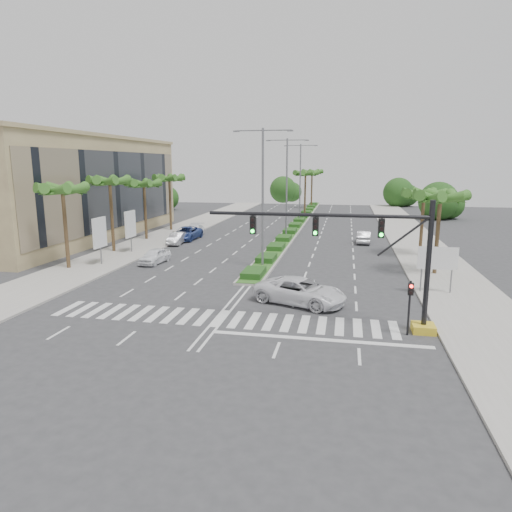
{
  "coord_description": "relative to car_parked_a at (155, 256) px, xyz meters",
  "views": [
    {
      "loc": [
        7.11,
        -24.94,
        9.02
      ],
      "look_at": [
        1.32,
        4.3,
        3.0
      ],
      "focal_mm": 32.0,
      "sensor_mm": 36.0,
      "label": 1
    }
  ],
  "objects": [
    {
      "name": "ground",
      "position": [
        10.09,
        -13.71,
        -0.69
      ],
      "size": [
        160.0,
        160.0,
        0.0
      ],
      "primitive_type": "plane",
      "color": "#333335",
      "rests_on": "ground"
    },
    {
      "name": "footpath_right",
      "position": [
        25.29,
        6.29,
        -0.61
      ],
      "size": [
        6.0,
        120.0,
        0.15
      ],
      "primitive_type": "cube",
      "color": "gray",
      "rests_on": "ground"
    },
    {
      "name": "footpath_left",
      "position": [
        -5.11,
        6.29,
        -0.61
      ],
      "size": [
        6.0,
        120.0,
        0.15
      ],
      "primitive_type": "cube",
      "color": "gray",
      "rests_on": "ground"
    },
    {
      "name": "median",
      "position": [
        10.09,
        31.29,
        -0.59
      ],
      "size": [
        2.2,
        75.0,
        0.2
      ],
      "primitive_type": "cube",
      "color": "gray",
      "rests_on": "ground"
    },
    {
      "name": "median_grass",
      "position": [
        10.09,
        31.29,
        -0.47
      ],
      "size": [
        1.8,
        75.0,
        0.04
      ],
      "primitive_type": "cube",
      "color": "#27561D",
      "rests_on": "median"
    },
    {
      "name": "building",
      "position": [
        -15.91,
        12.29,
        5.31
      ],
      "size": [
        12.0,
        36.0,
        12.0
      ],
      "primitive_type": "cube",
      "color": "tan",
      "rests_on": "ground"
    },
    {
      "name": "signal_gantry",
      "position": [
        19.36,
        -13.71,
        2.77
      ],
      "size": [
        12.6,
        1.2,
        7.2
      ],
      "color": "gold",
      "rests_on": "ground"
    },
    {
      "name": "pedestrian_signal",
      "position": [
        20.69,
        -14.39,
        1.36
      ],
      "size": [
        0.28,
        0.36,
        3.0
      ],
      "color": "black",
      "rests_on": "ground"
    },
    {
      "name": "direction_sign",
      "position": [
        23.59,
        -5.72,
        1.77
      ],
      "size": [
        2.7,
        0.11,
        3.4
      ],
      "color": "slate",
      "rests_on": "ground"
    },
    {
      "name": "billboard_near",
      "position": [
        -4.41,
        -1.71,
        2.28
      ],
      "size": [
        0.18,
        2.1,
        4.35
      ],
      "color": "slate",
      "rests_on": "ground"
    },
    {
      "name": "billboard_far",
      "position": [
        -4.41,
        4.29,
        2.28
      ],
      "size": [
        0.18,
        2.1,
        4.35
      ],
      "color": "slate",
      "rests_on": "ground"
    },
    {
      "name": "palm_left_near",
      "position": [
        -6.41,
        -3.71,
        6.0
      ],
      "size": [
        4.57,
        4.68,
        7.55
      ],
      "color": "brown",
      "rests_on": "ground"
    },
    {
      "name": "palm_left_mid",
      "position": [
        -6.41,
        4.29,
        6.39
      ],
      "size": [
        4.57,
        4.68,
        7.95
      ],
      "color": "brown",
      "rests_on": "ground"
    },
    {
      "name": "palm_left_far",
      "position": [
        -6.41,
        12.29,
        5.81
      ],
      "size": [
        4.57,
        4.68,
        7.35
      ],
      "color": "brown",
      "rests_on": "ground"
    },
    {
      "name": "palm_left_end",
      "position": [
        -6.41,
        20.29,
        6.2
      ],
      "size": [
        4.57,
        4.68,
        7.75
      ],
      "color": "brown",
      "rests_on": "ground"
    },
    {
      "name": "palm_right_near",
      "position": [
        24.59,
        0.29,
        5.52
      ],
      "size": [
        4.57,
        4.68,
        7.05
      ],
      "color": "brown",
      "rests_on": "ground"
    },
    {
      "name": "palm_right_far",
      "position": [
        24.59,
        8.29,
        5.23
      ],
      "size": [
        4.57,
        4.68,
        6.75
      ],
      "color": "brown",
      "rests_on": "ground"
    },
    {
      "name": "palm_median_a",
      "position": [
        10.09,
        41.29,
        6.49
      ],
      "size": [
        4.57,
        4.68,
        8.05
      ],
      "color": "brown",
      "rests_on": "ground"
    },
    {
      "name": "palm_median_b",
      "position": [
        10.09,
        56.29,
        6.49
      ],
      "size": [
        4.57,
        4.68,
        8.05
      ],
      "color": "brown",
      "rests_on": "ground"
    },
    {
      "name": "streetlight_near",
      "position": [
        10.09,
        0.29,
        6.12
      ],
      "size": [
        5.1,
        0.25,
        12.0
      ],
      "color": "slate",
      "rests_on": "ground"
    },
    {
      "name": "streetlight_mid",
      "position": [
        10.09,
        16.29,
        6.12
      ],
      "size": [
        5.1,
        0.25,
        12.0
      ],
      "color": "slate",
      "rests_on": "ground"
    },
    {
      "name": "streetlight_far",
      "position": [
        10.09,
        32.29,
        6.12
      ],
      "size": [
        5.1,
        0.25,
        12.0
      ],
      "color": "slate",
      "rests_on": "ground"
    },
    {
      "name": "car_parked_a",
      "position": [
        0.0,
        0.0,
        0.0
      ],
      "size": [
        1.99,
        4.16,
        1.37
      ],
      "primitive_type": "imported",
      "rotation": [
        0.0,
        0.0,
        -0.09
      ],
      "color": "white",
      "rests_on": "ground"
    },
    {
      "name": "car_parked_b",
      "position": [
        -1.71,
        10.2,
        -0.01
      ],
      "size": [
        1.69,
        4.16,
        1.34
      ],
      "primitive_type": "imported",
      "rotation": [
        0.0,
        0.0,
        0.07
      ],
      "color": "silver",
      "rests_on": "ground"
    },
    {
      "name": "car_parked_c",
      "position": [
        -1.71,
        13.31,
        0.1
      ],
      "size": [
        2.78,
        5.72,
        1.57
      ],
      "primitive_type": "imported",
      "rotation": [
        0.0,
        0.0,
        -0.03
      ],
      "color": "navy",
      "rests_on": "ground"
    },
    {
      "name": "car_parked_d",
      "position": [
        -1.71,
        16.3,
        0.04
      ],
      "size": [
        2.69,
        5.25,
        1.46
      ],
      "primitive_type": "imported",
      "rotation": [
        0.0,
        0.0,
        0.13
      ],
      "color": "white",
      "rests_on": "ground"
    },
    {
      "name": "car_crossing",
      "position": [
        14.47,
        -9.81,
        0.16
      ],
      "size": [
        6.68,
        4.8,
        1.69
      ],
      "primitive_type": "imported",
      "rotation": [
        0.0,
        0.0,
        1.2
      ],
      "color": "white",
      "rests_on": "ground"
    },
    {
      "name": "car_right",
      "position": [
        19.37,
        15.11,
        0.03
      ],
      "size": [
        1.83,
        4.44,
        1.43
      ],
      "primitive_type": "imported",
      "rotation": [
        0.0,
        0.0,
        3.07
      ],
      "color": "silver",
      "rests_on": "ground"
    }
  ]
}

